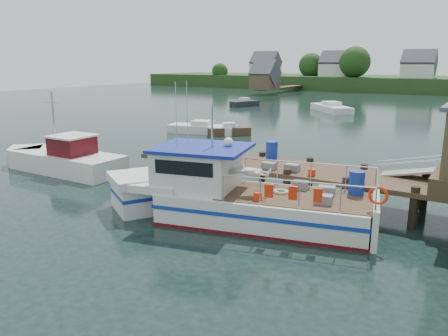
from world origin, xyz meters
The scene contains 9 objects.
ground_plane centered at (0.00, 0.00, 0.00)m, with size 160.00×160.00×0.00m, color black.
far_shore centered at (0.01, 82.37, 2.10)m, with size 140.00×42.55×9.22m.
dock centered at (6.51, 0.01, 2.24)m, with size 16.60×3.00×4.78m.
lobster_boat centered at (0.86, -3.99, 0.96)m, with size 10.98×5.26×5.27m.
work_boat centered at (-11.16, -2.31, 0.70)m, with size 8.32×2.61×4.39m.
moored_rowboat centered at (-9.68, 13.16, 0.39)m, with size 3.46×3.30×1.04m.
moored_a centered at (-12.16, 12.87, 0.40)m, with size 6.15×3.19×1.08m.
moored_d centered at (-8.19, 34.81, 0.47)m, with size 6.81×7.18×1.26m.
moored_e centered at (-20.54, 35.13, 0.43)m, with size 2.89×4.46×1.17m.
Camera 1 is at (9.13, -17.70, 5.95)m, focal length 35.00 mm.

